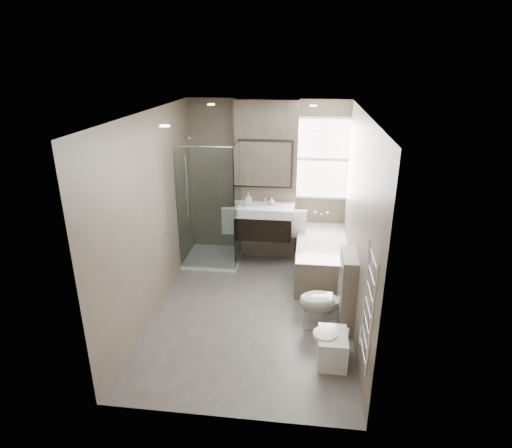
% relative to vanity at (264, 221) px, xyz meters
% --- Properties ---
extents(room, '(2.70, 3.90, 2.70)m').
position_rel_vanity_xyz_m(room, '(0.00, -1.43, 0.56)').
color(room, '#575450').
rests_on(room, ground).
extents(vanity_pier, '(1.00, 0.25, 2.60)m').
position_rel_vanity_xyz_m(vanity_pier, '(0.00, 0.35, 0.56)').
color(vanity_pier, '#655C50').
rests_on(vanity_pier, ground).
extents(vanity, '(0.95, 0.47, 0.66)m').
position_rel_vanity_xyz_m(vanity, '(0.00, 0.00, 0.00)').
color(vanity, black).
rests_on(vanity, vanity_pier).
extents(mirror_cabinet, '(0.86, 0.08, 0.76)m').
position_rel_vanity_xyz_m(mirror_cabinet, '(0.00, 0.19, 0.89)').
color(mirror_cabinet, black).
rests_on(mirror_cabinet, vanity_pier).
extents(towel_left, '(0.24, 0.06, 0.44)m').
position_rel_vanity_xyz_m(towel_left, '(-0.56, -0.02, -0.02)').
color(towel_left, white).
rests_on(towel_left, vanity_pier).
extents(towel_right, '(0.24, 0.06, 0.44)m').
position_rel_vanity_xyz_m(towel_right, '(0.56, -0.02, -0.02)').
color(towel_right, white).
rests_on(towel_right, vanity_pier).
extents(shower_enclosure, '(0.90, 0.90, 2.00)m').
position_rel_vanity_xyz_m(shower_enclosure, '(-0.75, -0.08, -0.25)').
color(shower_enclosure, white).
rests_on(shower_enclosure, ground).
extents(bathtub, '(0.75, 1.60, 0.57)m').
position_rel_vanity_xyz_m(bathtub, '(0.92, -0.33, -0.43)').
color(bathtub, '#655C50').
rests_on(bathtub, ground).
extents(window, '(0.98, 0.06, 1.33)m').
position_rel_vanity_xyz_m(window, '(0.90, 0.45, 0.93)').
color(window, white).
rests_on(window, room).
extents(toilet, '(0.72, 0.46, 0.70)m').
position_rel_vanity_xyz_m(toilet, '(0.97, -1.69, -0.39)').
color(toilet, white).
rests_on(toilet, ground).
extents(cistern_box, '(0.19, 0.55, 1.00)m').
position_rel_vanity_xyz_m(cistern_box, '(1.21, -1.68, -0.24)').
color(cistern_box, '#655C50').
rests_on(cistern_box, ground).
extents(bidet, '(0.39, 0.44, 0.47)m').
position_rel_vanity_xyz_m(bidet, '(1.01, -2.39, -0.55)').
color(bidet, white).
rests_on(bidet, ground).
extents(towel_radiator, '(0.03, 0.49, 1.10)m').
position_rel_vanity_xyz_m(towel_radiator, '(1.25, -3.03, 0.38)').
color(towel_radiator, silver).
rests_on(towel_radiator, room).
extents(soap_bottle_a, '(0.09, 0.09, 0.20)m').
position_rel_vanity_xyz_m(soap_bottle_a, '(-0.25, -0.02, 0.36)').
color(soap_bottle_a, white).
rests_on(soap_bottle_a, vanity).
extents(soap_bottle_b, '(0.10, 0.10, 0.13)m').
position_rel_vanity_xyz_m(soap_bottle_b, '(0.12, 0.07, 0.32)').
color(soap_bottle_b, white).
rests_on(soap_bottle_b, vanity).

